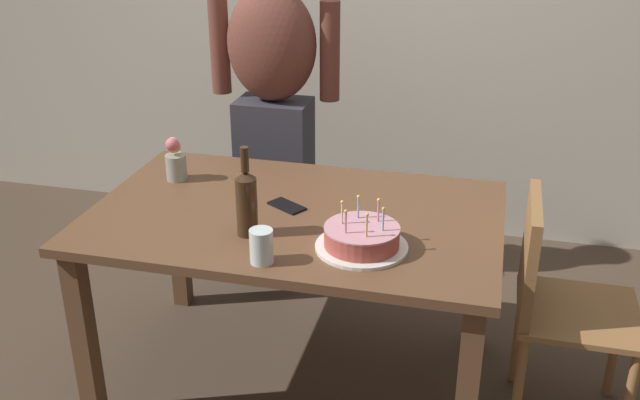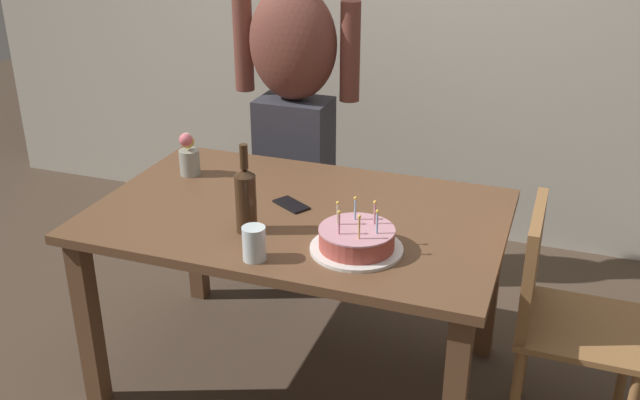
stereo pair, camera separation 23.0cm
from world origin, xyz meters
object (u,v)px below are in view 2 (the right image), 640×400
wine_bottle (246,198)px  dining_chair (556,308)px  water_glass_near (254,243)px  birthday_cake (357,240)px  person_man_bearded (294,109)px  cell_phone (291,205)px  flower_vase (189,154)px

wine_bottle → dining_chair: wine_bottle is taller
water_glass_near → dining_chair: 1.06m
birthday_cake → person_man_bearded: bearing=121.8°
water_glass_near → cell_phone: 0.43m
water_glass_near → wine_bottle: 0.22m
person_man_bearded → birthday_cake: bearing=121.8°
birthday_cake → flower_vase: flower_vase is taller
cell_phone → birthday_cake: bearing=-6.0°
wine_bottle → flower_vase: (-0.44, 0.39, -0.03)m
water_glass_near → flower_vase: bearing=134.1°
water_glass_near → person_man_bearded: person_man_bearded is taller
wine_bottle → birthday_cake: bearing=-1.2°
birthday_cake → water_glass_near: (-0.29, -0.17, 0.02)m
water_glass_near → flower_vase: flower_vase is taller
person_man_bearded → flower_vase: bearing=68.6°
wine_bottle → cell_phone: size_ratio=2.22×
wine_bottle → dining_chair: size_ratio=0.37×
flower_vase → person_man_bearded: person_man_bearded is taller
birthday_cake → cell_phone: birthday_cake is taller
cell_phone → person_man_bearded: bearing=142.1°
person_man_bearded → dining_chair: size_ratio=1.90×
cell_phone → person_man_bearded: (-0.28, 0.73, 0.13)m
water_glass_near → dining_chair: size_ratio=0.13×
flower_vase → birthday_cake: bearing=-25.4°
water_glass_near → wine_bottle: bearing=121.5°
birthday_cake → dining_chair: birthday_cake is taller
flower_vase → dining_chair: size_ratio=0.21×
birthday_cake → flower_vase: bearing=154.6°
water_glass_near → wine_bottle: size_ratio=0.36×
wine_bottle → dining_chair: (1.05, 0.22, -0.35)m
flower_vase → person_man_bearded: bearing=68.6°
birthday_cake → cell_phone: 0.42m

